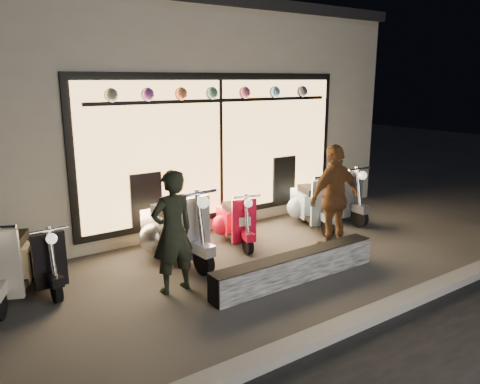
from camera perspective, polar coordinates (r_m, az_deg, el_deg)
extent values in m
plane|color=#383533|center=(7.00, 0.70, -9.69)|extent=(40.00, 40.00, 0.00)
cube|color=slate|center=(5.63, 13.00, -15.53)|extent=(40.00, 0.25, 0.12)
cube|color=beige|center=(10.93, -14.80, 9.13)|extent=(10.00, 6.00, 4.00)
cube|color=black|center=(10.98, -15.50, 20.11)|extent=(10.20, 6.20, 0.20)
cube|color=black|center=(8.61, -2.55, 5.45)|extent=(5.45, 0.06, 2.65)
cube|color=#FFBF6B|center=(8.58, -2.41, 5.42)|extent=(5.20, 0.04, 2.40)
cube|color=black|center=(8.46, -2.32, 11.10)|extent=(4.90, 0.06, 0.06)
cube|color=black|center=(6.69, 6.85, -9.08)|extent=(2.73, 0.28, 0.40)
cylinder|color=black|center=(6.85, -4.44, -8.50)|extent=(0.15, 0.40, 0.39)
cylinder|color=black|center=(7.76, -9.35, -5.95)|extent=(0.17, 0.40, 0.39)
cube|color=silver|center=(6.89, -5.66, -4.45)|extent=(0.53, 0.12, 0.94)
cube|color=silver|center=(7.59, -8.98, -4.47)|extent=(0.55, 0.84, 0.53)
cube|color=black|center=(7.40, -8.61, -2.32)|extent=(0.37, 0.67, 0.14)
sphere|color=#FFF2CC|center=(6.56, -4.52, -1.27)|extent=(0.19, 0.19, 0.17)
cylinder|color=black|center=(7.61, 0.98, -6.49)|extent=(0.17, 0.32, 0.31)
cylinder|color=black|center=(8.42, -1.22, -4.50)|extent=(0.18, 0.32, 0.31)
cube|color=red|center=(7.67, 0.48, -3.55)|extent=(0.42, 0.17, 0.74)
cube|color=red|center=(8.28, -1.02, -3.43)|extent=(0.53, 0.71, 0.42)
cube|color=black|center=(8.12, -0.83, -1.90)|extent=(0.37, 0.55, 0.11)
sphere|color=#FFF2CC|center=(7.39, 1.03, -1.37)|extent=(0.17, 0.17, 0.14)
cylinder|color=black|center=(6.50, -21.45, -11.14)|extent=(0.10, 0.31, 0.30)
cylinder|color=black|center=(7.31, -23.38, -8.55)|extent=(0.12, 0.31, 0.30)
cube|color=black|center=(6.54, -22.17, -7.74)|extent=(0.41, 0.08, 0.74)
cube|color=black|center=(7.16, -23.35, -7.39)|extent=(0.40, 0.64, 0.41)
cube|color=black|center=(6.99, -23.37, -5.69)|extent=(0.27, 0.51, 0.11)
sphere|color=#FFF2CC|center=(6.24, -21.99, -5.31)|extent=(0.14, 0.14, 0.13)
cylinder|color=black|center=(7.25, -25.19, -8.67)|extent=(0.26, 0.38, 0.36)
cube|color=beige|center=(7.08, -25.57, -7.31)|extent=(0.70, 0.85, 0.49)
cube|color=black|center=(6.89, -26.02, -5.31)|extent=(0.50, 0.66, 0.13)
cylinder|color=black|center=(8.56, 10.66, -4.27)|extent=(0.21, 0.37, 0.35)
cylinder|color=black|center=(9.45, 7.90, -2.45)|extent=(0.23, 0.37, 0.35)
cube|color=#93B8D1|center=(8.63, 10.14, -1.31)|extent=(0.47, 0.22, 0.85)
cube|color=#93B8D1|center=(9.30, 8.19, -1.33)|extent=(0.64, 0.82, 0.47)
cube|color=black|center=(9.14, 8.51, 0.26)|extent=(0.46, 0.64, 0.12)
sphere|color=#FFF2CC|center=(8.34, 10.93, 0.98)|extent=(0.20, 0.20, 0.15)
cylinder|color=black|center=(9.26, 14.37, -3.05)|extent=(0.11, 0.36, 0.36)
cylinder|color=black|center=(9.98, 9.88, -1.63)|extent=(0.14, 0.36, 0.36)
cube|color=#585C60|center=(9.30, 13.51, -0.29)|extent=(0.49, 0.08, 0.87)
cube|color=#585C60|center=(9.85, 10.35, -0.51)|extent=(0.46, 0.75, 0.49)
cube|color=black|center=(9.70, 10.86, 1.07)|extent=(0.31, 0.60, 0.13)
sphere|color=#FFF2CC|center=(9.06, 14.73, 1.97)|extent=(0.16, 0.16, 0.16)
imported|color=black|center=(6.19, -8.22, -4.84)|extent=(0.62, 0.43, 1.65)
imported|color=brown|center=(7.80, 11.44, -0.69)|extent=(1.04, 0.44, 1.76)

